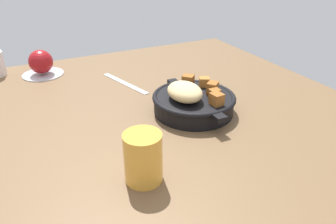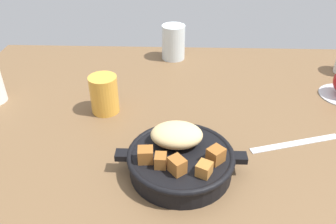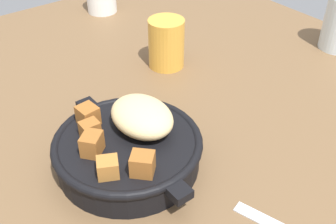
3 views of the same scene
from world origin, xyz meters
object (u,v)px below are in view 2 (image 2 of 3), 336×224
Objects in this scene: cast_iron_skillet at (180,158)px; juice_glass_amber at (104,94)px; butter_knife at (295,143)px; water_glass_tall at (172,42)px.

cast_iron_skillet is 27.00cm from juice_glass_amber.
cast_iron_skillet is 1.19× the size of butter_knife.
juice_glass_amber is at bearing 148.40° from butter_knife.
juice_glass_amber reaches higher than butter_knife.
butter_knife is 2.24× the size of juice_glass_amber.
butter_knife is at bearing -57.56° from water_glass_tall.
cast_iron_skillet is 2.30× the size of water_glass_tall.
butter_knife is (24.13, 8.95, -2.92)cm from cast_iron_skillet.
water_glass_tall is (15.08, 31.21, 0.73)cm from juice_glass_amber.
cast_iron_skillet is 51.48cm from water_glass_tall.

